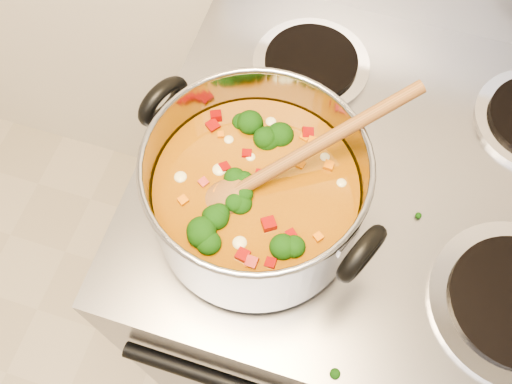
# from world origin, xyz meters

# --- Properties ---
(electric_range) EXTENTS (0.75, 0.68, 1.08)m
(electric_range) POSITION_xyz_m (0.08, 1.16, 0.47)
(electric_range) COLOR gray
(electric_range) RESTS_ON ground
(stockpot) EXTENTS (0.33, 0.27, 0.16)m
(stockpot) POSITION_xyz_m (-0.10, 1.02, 1.01)
(stockpot) COLOR #97979E
(stockpot) RESTS_ON electric_range
(wooden_spoon) EXTENTS (0.24, 0.22, 0.12)m
(wooden_spoon) POSITION_xyz_m (-0.09, 1.04, 1.05)
(wooden_spoon) COLOR brown
(wooden_spoon) RESTS_ON stockpot
(cooktop_crumbs) EXTENTS (0.41, 0.16, 0.01)m
(cooktop_crumbs) POSITION_xyz_m (-0.05, 0.93, 0.92)
(cooktop_crumbs) COLOR black
(cooktop_crumbs) RESTS_ON electric_range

